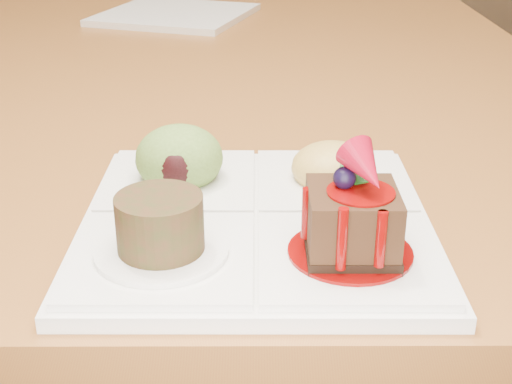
{
  "coord_description": "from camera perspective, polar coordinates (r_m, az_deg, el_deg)",
  "views": [
    {
      "loc": [
        0.06,
        -1.26,
        1.02
      ],
      "look_at": [
        0.06,
        -0.75,
        0.79
      ],
      "focal_mm": 50.0,
      "sensor_mm": 36.0,
      "label": 1
    }
  ],
  "objects": [
    {
      "name": "dining_table",
      "position": [
        1.3,
        -2.72,
        9.88
      ],
      "size": [
        1.0,
        1.8,
        0.75
      ],
      "color": "brown",
      "rests_on": "ground"
    },
    {
      "name": "ground",
      "position": [
        1.62,
        -2.23,
        -14.15
      ],
      "size": [
        6.0,
        6.0,
        0.0
      ],
      "primitive_type": "plane",
      "color": "#542D18"
    },
    {
      "name": "second_plate",
      "position": [
        1.41,
        -6.46,
        13.92
      ],
      "size": [
        0.33,
        0.33,
        0.01
      ],
      "primitive_type": "cube",
      "rotation": [
        0.0,
        0.0,
        -0.31
      ],
      "color": "white",
      "rests_on": "dining_table"
    },
    {
      "name": "sampler_plate",
      "position": [
        0.57,
        -0.19,
        -1.05
      ],
      "size": [
        0.28,
        0.28,
        0.11
      ],
      "rotation": [
        0.0,
        0.0,
        -0.0
      ],
      "color": "white",
      "rests_on": "dining_table"
    }
  ]
}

